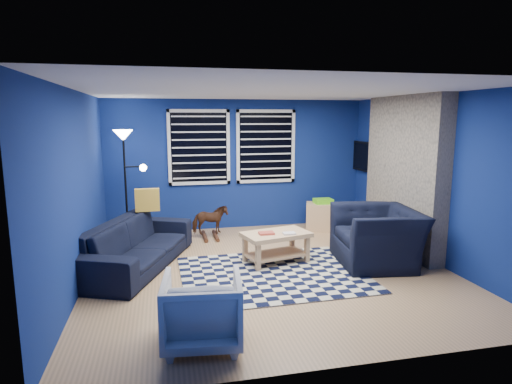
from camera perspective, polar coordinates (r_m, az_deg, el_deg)
The scene contains 18 objects.
floor at distance 6.23m, azimuth 1.77°, elevation -10.31°, with size 5.00×5.00×0.00m, color tan.
ceiling at distance 5.86m, azimuth 1.90°, elevation 13.29°, with size 5.00×5.00×0.00m, color white.
wall_back at distance 8.35m, azimuth -2.41°, elevation 3.65°, with size 5.00×5.00×0.00m, color navy.
wall_left at distance 5.84m, azimuth -22.69°, elevation 0.24°, with size 5.00×5.00×0.00m, color navy.
wall_right at distance 6.97m, azimuth 22.19°, elevation 1.71°, with size 5.00×5.00×0.00m, color navy.
fireplace at distance 7.31m, azimuth 19.04°, elevation 1.83°, with size 0.65×2.00×2.50m.
window_left at distance 8.18m, azimuth -7.59°, elevation 5.91°, with size 1.17×0.06×1.42m.
window_right at distance 8.39m, azimuth 1.34°, elevation 6.09°, with size 1.17×0.06×1.42m.
tv at distance 8.64m, azimuth 14.43°, elevation 4.56°, with size 0.07×1.00×0.58m.
rug at distance 6.05m, azimuth 2.24°, elevation -10.87°, with size 2.50×2.00×0.02m, color black.
sofa at distance 6.48m, azimuth -15.60°, elevation -6.73°, with size 0.91×2.32×0.68m, color black.
armchair_big at distance 6.62m, azimuth 15.85°, elevation -5.72°, with size 1.11×1.27×0.83m, color black.
armchair_bent at distance 4.25m, azimuth -7.17°, elevation -15.34°, with size 0.73×0.75×0.69m, color gray.
rocking_horse at distance 7.76m, azimuth -6.16°, elevation -3.72°, with size 0.63×0.29×0.53m, color #4C2618.
coffee_table at distance 6.43m, azimuth 2.69°, elevation -6.54°, with size 1.08×0.78×0.48m.
cabinet at distance 8.37m, azimuth 8.89°, elevation -3.21°, with size 0.74×0.61×0.62m.
floor_lamp at distance 7.60m, azimuth -17.05°, elevation 5.28°, with size 0.53×0.33×1.95m.
throw_pillow at distance 7.03m, azimuth -14.29°, elevation -1.03°, with size 0.38×0.11×0.36m, color gold.
Camera 1 is at (-1.45, -5.67, 2.14)m, focal length 30.00 mm.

